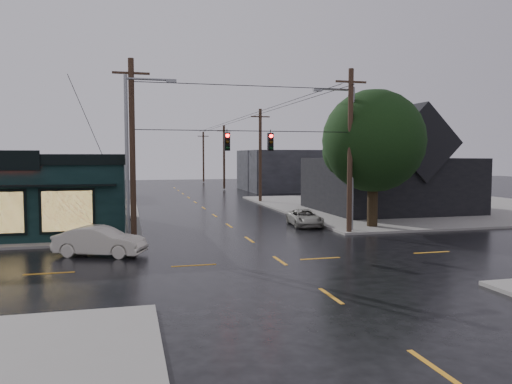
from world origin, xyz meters
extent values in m
plane|color=black|center=(0.00, 0.00, 0.00)|extent=(160.00, 160.00, 0.00)
cube|color=gray|center=(20.00, 20.00, 0.07)|extent=(28.00, 28.00, 0.15)
cube|color=black|center=(15.00, 17.00, 2.40)|extent=(12.00, 11.00, 4.50)
cylinder|color=black|center=(9.06, 8.38, 2.23)|extent=(0.70, 0.70, 4.16)
sphere|color=black|center=(9.06, 8.38, 5.85)|extent=(6.80, 6.80, 6.80)
cylinder|color=black|center=(0.00, 6.50, 6.30)|extent=(13.00, 0.04, 0.04)
cube|color=#3A312A|center=(-14.00, 40.00, 2.20)|extent=(12.00, 10.00, 4.40)
cube|color=#222327|center=(16.00, 45.00, 2.80)|extent=(14.00, 12.00, 5.60)
imported|color=beige|center=(-8.14, 3.29, 0.72)|extent=(4.62, 3.05, 1.44)
imported|color=gray|center=(5.04, 10.50, 0.57)|extent=(2.28, 4.27, 1.14)
camera|label=1|loc=(-6.75, -21.83, 4.87)|focal=35.00mm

